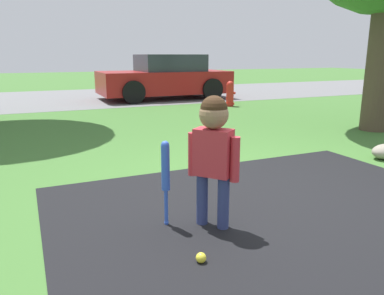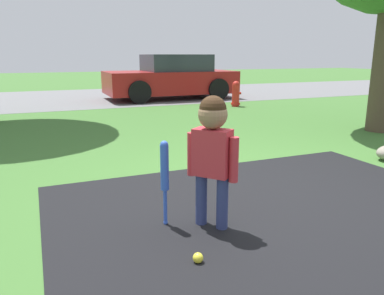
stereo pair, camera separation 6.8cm
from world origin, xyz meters
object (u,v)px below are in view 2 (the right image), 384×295
at_px(sports_ball, 198,258).
at_px(parked_car, 171,78).
at_px(baseball_bat, 165,171).
at_px(fire_hydrant, 236,94).
at_px(child, 212,144).

xyz_separation_m(sports_ball, parked_car, (3.15, 9.27, 0.61)).
height_order(baseball_bat, fire_hydrant, baseball_bat).
xyz_separation_m(fire_hydrant, parked_car, (-0.94, 2.48, 0.32)).
distance_m(fire_hydrant, parked_car, 2.67).
relative_size(sports_ball, parked_car, 0.02).
distance_m(sports_ball, fire_hydrant, 7.93).
bearing_deg(sports_ball, baseball_bat, 90.84).
distance_m(child, fire_hydrant, 7.37).
xyz_separation_m(baseball_bat, parked_car, (3.16, 8.64, 0.19)).
height_order(sports_ball, fire_hydrant, fire_hydrant).
relative_size(child, parked_car, 0.26).
height_order(child, baseball_bat, child).
height_order(child, parked_car, parked_car).
height_order(baseball_bat, sports_ball, baseball_bat).
height_order(sports_ball, parked_car, parked_car).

